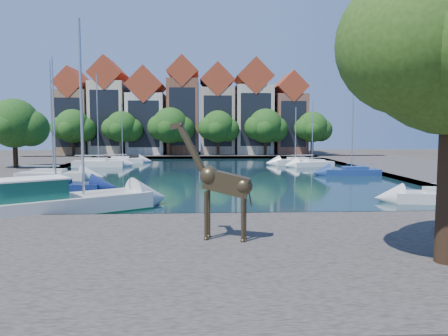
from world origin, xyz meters
name	(u,v)px	position (x,y,z in m)	size (l,w,h in m)	color
ground	(215,222)	(0.00, 0.00, 0.00)	(160.00, 160.00, 0.00)	#38332B
water_basin	(208,174)	(0.00, 24.00, 0.04)	(38.00, 50.00, 0.08)	black
near_quay	(220,255)	(0.00, -7.00, 0.25)	(50.00, 14.00, 0.50)	#544C48
far_quay	(206,155)	(0.00, 56.00, 0.25)	(60.00, 16.00, 0.50)	#544C48
right_quay	(434,171)	(25.00, 24.00, 0.25)	(14.00, 52.00, 0.50)	#544C48
townhouse_west_end	(76,115)	(-23.00, 55.99, 7.36)	(5.44, 9.18, 14.93)	#88684A
townhouse_west_mid	(110,110)	(-17.00, 55.99, 8.23)	(5.94, 9.18, 16.79)	beige
townhouse_west_inner	(147,115)	(-10.50, 55.99, 7.35)	(6.43, 9.18, 15.15)	silver
townhouse_center	(183,110)	(-4.00, 55.99, 8.36)	(5.44, 9.18, 16.93)	brown
townhouse_east_inner	(217,113)	(2.00, 55.99, 7.73)	(5.94, 9.18, 15.79)	tan
townhouse_east_mid	(253,111)	(8.50, 55.99, 8.10)	(6.43, 9.18, 16.65)	beige
townhouse_east_end	(289,117)	(15.00, 55.99, 7.11)	(5.44, 9.18, 14.43)	brown
far_tree_far_west	(73,127)	(-21.90, 50.49, 5.18)	(7.28, 5.60, 7.68)	#332114
far_tree_west	(122,128)	(-13.91, 50.49, 5.08)	(6.76, 5.20, 7.36)	#332114
far_tree_mid_west	(171,127)	(-5.89, 50.49, 5.29)	(7.80, 6.00, 8.00)	#332114
far_tree_mid_east	(219,128)	(2.10, 50.49, 5.13)	(7.02, 5.40, 7.52)	#332114
far_tree_east	(266,127)	(10.11, 50.49, 5.24)	(7.54, 5.80, 7.84)	#332114
far_tree_far_east	(313,128)	(18.09, 50.49, 5.08)	(6.76, 5.20, 7.36)	#332114
side_tree_left_far	(15,125)	(-21.90, 27.99, 5.38)	(7.28, 5.60, 7.88)	#332114
giraffe_statue	(220,182)	(0.05, -5.60, 2.82)	(3.27, 1.21, 4.73)	#3D311E
motorsailer	(58,200)	(-8.80, 1.82, 0.93)	(9.75, 7.81, 11.08)	beige
sailboat_left_b	(56,185)	(-12.00, 11.29, 0.57)	(6.73, 2.70, 10.29)	navy
sailboat_left_c	(54,174)	(-14.97, 19.61, 0.63)	(6.79, 2.67, 11.29)	silver
sailboat_left_d	(99,162)	(-13.99, 33.81, 0.71)	(6.45, 2.39, 11.84)	silver
sailboat_left_e	(123,159)	(-12.00, 39.73, 0.58)	(5.93, 2.94, 8.43)	white
sailboat_right_a	(440,195)	(15.00, 4.89, 0.62)	(6.06, 3.02, 10.16)	beige
sailboat_right_b	(351,170)	(15.00, 21.98, 0.59)	(5.75, 2.04, 9.91)	navy
sailboat_right_c	(312,163)	(13.56, 32.90, 0.55)	(5.94, 3.55, 8.53)	white
sailboat_right_d	(295,161)	(12.00, 35.87, 0.60)	(6.21, 3.25, 7.77)	silver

